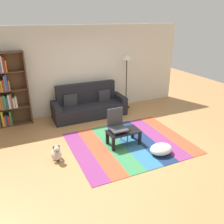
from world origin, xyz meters
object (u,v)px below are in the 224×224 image
object	(u,v)px
coffee_table	(124,133)
pouf	(161,149)
couch	(89,105)
tv_remote	(127,129)
folding_chair	(117,124)
bookshelf	(7,91)
standing_lamp	(127,64)
dog	(56,154)

from	to	relation	value
coffee_table	pouf	bearing A→B (deg)	-51.68
couch	tv_remote	distance (m)	2.05
tv_remote	folding_chair	distance (m)	0.29
pouf	tv_remote	size ratio (longest dim) A/B	3.56
couch	folding_chair	distance (m)	1.95
bookshelf	folding_chair	distance (m)	3.22
tv_remote	folding_chair	size ratio (longest dim) A/B	0.17
couch	standing_lamp	world-z (taller)	standing_lamp
dog	standing_lamp	world-z (taller)	standing_lamp
standing_lamp	tv_remote	size ratio (longest dim) A/B	11.88
couch	coffee_table	world-z (taller)	couch
standing_lamp	folding_chair	distance (m)	2.66
bookshelf	standing_lamp	bearing A→B (deg)	-2.17
dog	tv_remote	distance (m)	1.74
dog	pouf	bearing A→B (deg)	-18.54
couch	standing_lamp	size ratio (longest dim) A/B	1.27
couch	dog	bearing A→B (deg)	-125.52
bookshelf	coffee_table	distance (m)	3.44
tv_remote	bookshelf	bearing A→B (deg)	103.74
coffee_table	tv_remote	bearing A→B (deg)	17.23
standing_lamp	folding_chair	bearing A→B (deg)	-122.97
couch	bookshelf	world-z (taller)	bookshelf
couch	pouf	world-z (taller)	couch
folding_chair	dog	bearing A→B (deg)	-133.50
coffee_table	folding_chair	distance (m)	0.29
standing_lamp	folding_chair	world-z (taller)	standing_lamp
couch	tv_remote	bearing A→B (deg)	-82.75
bookshelf	pouf	size ratio (longest dim) A/B	3.87
tv_remote	coffee_table	bearing A→B (deg)	163.65
bookshelf	pouf	distance (m)	4.39
dog	bookshelf	bearing A→B (deg)	108.46
standing_lamp	folding_chair	size ratio (longest dim) A/B	1.98
bookshelf	standing_lamp	xyz separation A→B (m)	(3.63, -0.14, 0.47)
dog	couch	bearing A→B (deg)	54.48
pouf	standing_lamp	bearing A→B (deg)	77.80
couch	pouf	xyz separation A→B (m)	(0.75, -2.80, -0.21)
couch	tv_remote	size ratio (longest dim) A/B	15.07
bookshelf	coffee_table	bearing A→B (deg)	-44.15
standing_lamp	dog	bearing A→B (deg)	-142.35
coffee_table	standing_lamp	world-z (taller)	standing_lamp
pouf	dog	world-z (taller)	dog
bookshelf	dog	world-z (taller)	bookshelf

